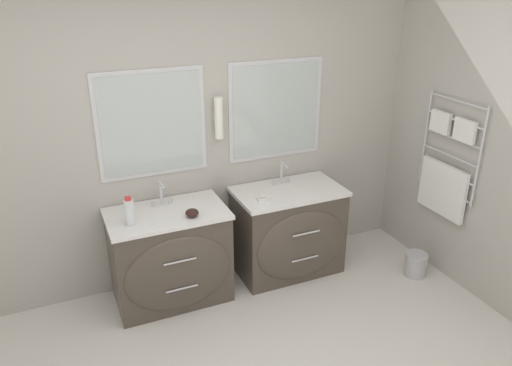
{
  "coord_description": "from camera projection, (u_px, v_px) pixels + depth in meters",
  "views": [
    {
      "loc": [
        -0.97,
        -1.82,
        2.51
      ],
      "look_at": [
        0.42,
        1.34,
        1.04
      ],
      "focal_mm": 35.0,
      "sensor_mm": 36.0,
      "label": 1
    }
  ],
  "objects": [
    {
      "name": "soap_dish",
      "position": [
        263.0,
        198.0,
        4.06
      ],
      "size": [
        0.1,
        0.07,
        0.04
      ],
      "color": "white",
      "rests_on": "vanity_right"
    },
    {
      "name": "waste_bin",
      "position": [
        416.0,
        264.0,
        4.43
      ],
      "size": [
        0.2,
        0.2,
        0.21
      ],
      "color": "#B7B7BC",
      "rests_on": "ground_plane"
    },
    {
      "name": "vanity_left",
      "position": [
        171.0,
        257.0,
        3.98
      ],
      "size": [
        0.93,
        0.61,
        0.79
      ],
      "color": "#4C4238",
      "rests_on": "ground_plane"
    },
    {
      "name": "wall_right",
      "position": [
        481.0,
        140.0,
        3.89
      ],
      "size": [
        0.13,
        3.87,
        2.6
      ],
      "color": "#B2ADA3",
      "rests_on": "ground_plane"
    },
    {
      "name": "faucet_right",
      "position": [
        282.0,
        174.0,
        4.33
      ],
      "size": [
        0.17,
        0.13,
        0.21
      ],
      "color": "silver",
      "rests_on": "vanity_right"
    },
    {
      "name": "faucet_left",
      "position": [
        161.0,
        194.0,
        3.93
      ],
      "size": [
        0.17,
        0.13,
        0.21
      ],
      "color": "silver",
      "rests_on": "vanity_left"
    },
    {
      "name": "amenity_bowl",
      "position": [
        192.0,
        213.0,
        3.78
      ],
      "size": [
        0.1,
        0.1,
        0.06
      ],
      "color": "black",
      "rests_on": "vanity_left"
    },
    {
      "name": "wall_back",
      "position": [
        180.0,
        133.0,
        4.01
      ],
      "size": [
        5.8,
        0.15,
        2.6
      ],
      "color": "#B2ADA3",
      "rests_on": "ground_plane"
    },
    {
      "name": "vanity_right",
      "position": [
        289.0,
        231.0,
        4.38
      ],
      "size": [
        0.93,
        0.61,
        0.79
      ],
      "color": "#4C4238",
      "rests_on": "ground_plane"
    },
    {
      "name": "toiletry_bottle",
      "position": [
        129.0,
        212.0,
        3.64
      ],
      "size": [
        0.07,
        0.07,
        0.22
      ],
      "color": "silver",
      "rests_on": "vanity_left"
    }
  ]
}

